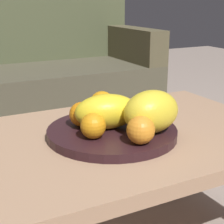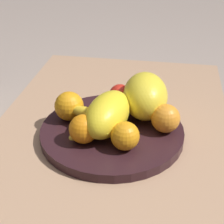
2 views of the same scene
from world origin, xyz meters
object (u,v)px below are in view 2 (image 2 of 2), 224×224
coffee_table (108,152)px  orange_right (69,106)px  apple_front (120,95)px  orange_front (125,136)px  orange_back (166,118)px  banana_bunch (96,122)px  orange_left (84,129)px  melon_smaller_beside (110,113)px  fruit_bowl (112,132)px  melon_large_front (145,96)px

coffee_table → orange_right: bearing=70.1°
orange_right → apple_front: orange_right is taller
orange_front → orange_back: 0.13m
orange_front → banana_bunch: 0.10m
coffee_table → orange_left: 0.13m
orange_front → banana_bunch: (0.06, 0.08, -0.00)m
banana_bunch → melon_smaller_beside: bearing=-64.0°
coffee_table → orange_back: 0.18m
fruit_bowl → melon_smaller_beside: size_ratio=2.04×
coffee_table → orange_front: size_ratio=15.62×
melon_smaller_beside → apple_front: size_ratio=2.92×
orange_front → apple_front: 0.22m
melon_large_front → orange_back: (-0.07, -0.06, -0.02)m
fruit_bowl → apple_front: apple_front is taller
coffee_table → fruit_bowl: fruit_bowl is taller
melon_smaller_beside → fruit_bowl: bearing=-28.8°
fruit_bowl → orange_left: size_ratio=5.21×
fruit_bowl → apple_front: size_ratio=5.96×
banana_bunch → orange_left: bearing=153.9°
orange_front → apple_front: (0.21, 0.04, -0.00)m
coffee_table → orange_back: (0.03, -0.15, 0.11)m
fruit_bowl → apple_front: 0.14m
apple_front → banana_bunch: (-0.15, 0.04, -0.00)m
orange_back → banana_bunch: 0.18m
melon_smaller_beside → coffee_table: bearing=140.5°
melon_smaller_beside → orange_back: (0.02, -0.14, -0.01)m
fruit_bowl → melon_large_front: (0.08, -0.08, 0.07)m
melon_smaller_beside → banana_bunch: melon_smaller_beside is taller
melon_large_front → orange_back: bearing=-139.9°
melon_smaller_beside → melon_large_front: bearing=-42.2°
fruit_bowl → orange_back: orange_back is taller
fruit_bowl → orange_right: (0.03, 0.12, 0.05)m
coffee_table → orange_left: bearing=138.5°
melon_smaller_beside → banana_bunch: (-0.02, 0.03, -0.02)m
orange_left → orange_right: size_ratio=0.92×
orange_back → banana_bunch: (-0.04, 0.18, -0.01)m
orange_left → orange_right: (0.10, 0.06, 0.00)m
orange_right → melon_smaller_beside: bearing=-107.3°
melon_large_front → fruit_bowl: bearing=136.5°
orange_front → apple_front: size_ratio=1.10×
fruit_bowl → orange_back: (0.01, -0.14, 0.05)m
orange_front → coffee_table: bearing=38.6°
orange_right → apple_front: size_ratio=1.25×
melon_smaller_beside → orange_right: size_ratio=2.33×
orange_front → orange_right: (0.11, 0.17, 0.00)m
melon_smaller_beside → orange_left: (-0.06, 0.05, -0.01)m
fruit_bowl → orange_left: 0.11m
coffee_table → banana_bunch: banana_bunch is taller
melon_large_front → banana_bunch: 0.16m
coffee_table → melon_smaller_beside: 0.12m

